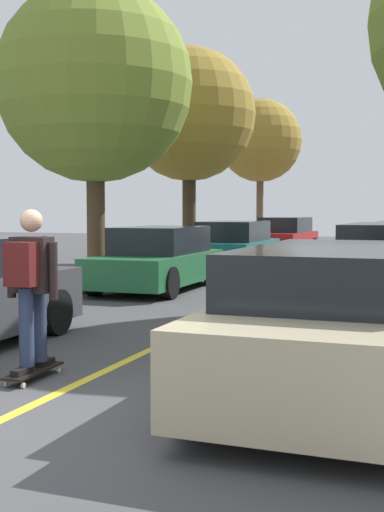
{
  "coord_description": "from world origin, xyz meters",
  "views": [
    {
      "loc": [
        3.42,
        -4.75,
        1.74
      ],
      "look_at": [
        -0.11,
        4.64,
        1.06
      ],
      "focal_mm": 47.58,
      "sensor_mm": 36.0,
      "label": 1
    }
  ],
  "objects_px": {
    "street_tree_left_near": "(189,115)",
    "skateboarder": "(30,280)",
    "parked_car_left_far": "(234,246)",
    "parked_car_left_near": "(158,259)",
    "street_tree_left_nearest": "(95,85)",
    "skateboard": "(34,371)",
    "parked_car_right_nearest": "(339,319)",
    "street_tree_left_far": "(260,141)",
    "parked_car_left_farthest": "(285,237)"
  },
  "relations": [
    {
      "from": "parked_car_left_far",
      "to": "street_tree_left_far",
      "type": "height_order",
      "value": "street_tree_left_far"
    },
    {
      "from": "parked_car_left_far",
      "to": "skateboarder",
      "type": "distance_m",
      "value": 13.55
    },
    {
      "from": "parked_car_left_near",
      "to": "parked_car_left_farthest",
      "type": "relative_size",
      "value": 0.99
    },
    {
      "from": "parked_car_left_far",
      "to": "street_tree_left_nearest",
      "type": "xyz_separation_m",
      "value": [
        -1.93,
        -4.92,
        3.99
      ]
    },
    {
      "from": "parked_car_left_near",
      "to": "parked_car_right_nearest",
      "type": "distance_m",
      "value": 8.57
    },
    {
      "from": "parked_car_left_farthest",
      "to": "street_tree_left_near",
      "type": "bearing_deg",
      "value": -109.9
    },
    {
      "from": "street_tree_left_near",
      "to": "skateboarder",
      "type": "bearing_deg",
      "value": -75.21
    },
    {
      "from": "parked_car_left_far",
      "to": "street_tree_left_nearest",
      "type": "height_order",
      "value": "street_tree_left_nearest"
    },
    {
      "from": "parked_car_left_far",
      "to": "skateboard",
      "type": "relative_size",
      "value": 4.91
    },
    {
      "from": "street_tree_left_nearest",
      "to": "skateboard",
      "type": "bearing_deg",
      "value": -65.31
    },
    {
      "from": "parked_car_left_near",
      "to": "street_tree_left_near",
      "type": "bearing_deg",
      "value": 105.51
    },
    {
      "from": "street_tree_left_far",
      "to": "skateboarder",
      "type": "height_order",
      "value": "street_tree_left_far"
    },
    {
      "from": "street_tree_left_near",
      "to": "parked_car_right_nearest",
      "type": "bearing_deg",
      "value": -63.82
    },
    {
      "from": "street_tree_left_near",
      "to": "skateboard",
      "type": "distance_m",
      "value": 15.88
    },
    {
      "from": "street_tree_left_far",
      "to": "skateboard",
      "type": "xyz_separation_m",
      "value": [
        3.88,
        -23.52,
        -4.71
      ]
    },
    {
      "from": "skateboard",
      "to": "parked_car_left_far",
      "type": "bearing_deg",
      "value": 98.29
    },
    {
      "from": "street_tree_left_nearest",
      "to": "street_tree_left_far",
      "type": "relative_size",
      "value": 1.06
    },
    {
      "from": "parked_car_right_nearest",
      "to": "street_tree_left_nearest",
      "type": "height_order",
      "value": "street_tree_left_nearest"
    },
    {
      "from": "street_tree_left_nearest",
      "to": "street_tree_left_far",
      "type": "bearing_deg",
      "value": 90.0
    },
    {
      "from": "parked_car_left_far",
      "to": "street_tree_left_nearest",
      "type": "relative_size",
      "value": 0.6
    },
    {
      "from": "parked_car_left_far",
      "to": "parked_car_right_nearest",
      "type": "height_order",
      "value": "parked_car_left_far"
    },
    {
      "from": "parked_car_left_near",
      "to": "parked_car_right_nearest",
      "type": "relative_size",
      "value": 0.89
    },
    {
      "from": "parked_car_left_near",
      "to": "street_tree_left_far",
      "type": "xyz_separation_m",
      "value": [
        -1.93,
        15.82,
        4.13
      ]
    },
    {
      "from": "parked_car_left_near",
      "to": "skateboarder",
      "type": "height_order",
      "value": "skateboarder"
    },
    {
      "from": "parked_car_left_near",
      "to": "skateboarder",
      "type": "bearing_deg",
      "value": -75.86
    },
    {
      "from": "street_tree_left_near",
      "to": "skateboarder",
      "type": "height_order",
      "value": "street_tree_left_near"
    },
    {
      "from": "parked_car_left_near",
      "to": "parked_car_right_nearest",
      "type": "xyz_separation_m",
      "value": [
        4.94,
        -7.01,
        0.03
      ]
    },
    {
      "from": "parked_car_left_far",
      "to": "skateboard",
      "type": "bearing_deg",
      "value": -81.71
    },
    {
      "from": "skateboarder",
      "to": "skateboard",
      "type": "bearing_deg",
      "value": 91.74
    },
    {
      "from": "parked_car_right_nearest",
      "to": "parked_car_left_far",
      "type": "bearing_deg",
      "value": 111.28
    },
    {
      "from": "street_tree_left_near",
      "to": "skateboard",
      "type": "height_order",
      "value": "street_tree_left_near"
    },
    {
      "from": "parked_car_right_nearest",
      "to": "parked_car_left_farthest",
      "type": "bearing_deg",
      "value": 104.33
    },
    {
      "from": "skateboard",
      "to": "street_tree_left_far",
      "type": "bearing_deg",
      "value": 99.37
    },
    {
      "from": "parked_car_right_nearest",
      "to": "skateboard",
      "type": "distance_m",
      "value": 3.13
    },
    {
      "from": "street_tree_left_far",
      "to": "skateboarder",
      "type": "xyz_separation_m",
      "value": [
        3.88,
        -23.56,
        -3.76
      ]
    },
    {
      "from": "parked_car_left_farthest",
      "to": "skateboarder",
      "type": "distance_m",
      "value": 20.15
    },
    {
      "from": "parked_car_left_farthest",
      "to": "street_tree_left_near",
      "type": "distance_m",
      "value": 6.99
    },
    {
      "from": "skateboard",
      "to": "skateboarder",
      "type": "distance_m",
      "value": 0.95
    },
    {
      "from": "street_tree_left_nearest",
      "to": "skateboarder",
      "type": "distance_m",
      "value": 10.01
    },
    {
      "from": "parked_car_left_near",
      "to": "street_tree_left_nearest",
      "type": "bearing_deg",
      "value": 159.14
    },
    {
      "from": "street_tree_left_far",
      "to": "parked_car_right_nearest",
      "type": "bearing_deg",
      "value": -73.25
    },
    {
      "from": "parked_car_right_nearest",
      "to": "street_tree_left_near",
      "type": "bearing_deg",
      "value": 116.18
    },
    {
      "from": "street_tree_left_near",
      "to": "skateboarder",
      "type": "xyz_separation_m",
      "value": [
        3.88,
        -14.7,
        -3.74
      ]
    },
    {
      "from": "parked_car_left_near",
      "to": "street_tree_left_far",
      "type": "relative_size",
      "value": 0.64
    },
    {
      "from": "parked_car_left_far",
      "to": "street_tree_left_near",
      "type": "xyz_separation_m",
      "value": [
        -1.93,
        1.3,
        4.09
      ]
    },
    {
      "from": "parked_car_left_far",
      "to": "street_tree_left_near",
      "type": "bearing_deg",
      "value": 146.04
    },
    {
      "from": "street_tree_left_nearest",
      "to": "street_tree_left_far",
      "type": "height_order",
      "value": "street_tree_left_nearest"
    },
    {
      "from": "street_tree_left_nearest",
      "to": "skateboarder",
      "type": "bearing_deg",
      "value": -65.4
    },
    {
      "from": "street_tree_left_nearest",
      "to": "parked_car_right_nearest",
      "type": "bearing_deg",
      "value": -48.43
    },
    {
      "from": "parked_car_left_far",
      "to": "street_tree_left_near",
      "type": "height_order",
      "value": "street_tree_left_near"
    }
  ]
}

